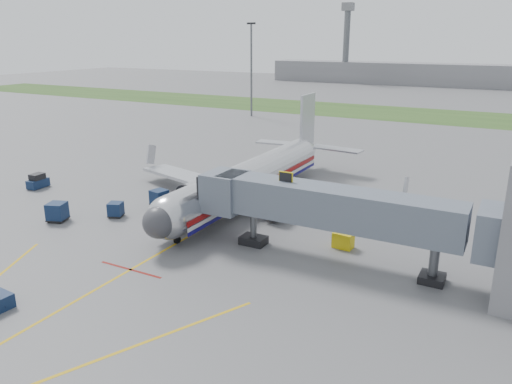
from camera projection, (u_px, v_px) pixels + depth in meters
The scene contains 15 objects.
ground at pixel (163, 251), 42.13m from camera, with size 400.00×400.00×0.00m, color #565659.
grass_strip at pixel (403, 114), 117.78m from camera, with size 300.00×25.00×0.01m, color #2D4C1E.
apron_markings at pixel (98, 288), 35.91m from camera, with size 21.52×50.00×0.01m.
airliner at pixel (250, 178), 54.16m from camera, with size 32.10×35.67×10.25m.
jet_bridge at pixel (330, 208), 39.18m from camera, with size 25.30×4.00×6.90m.
light_mast_left at pixel (251, 68), 111.37m from camera, with size 2.00×0.44×20.40m.
distant_terminal at pixel (425, 74), 188.37m from camera, with size 120.00×14.00×8.00m, color slate.
control_tower at pixel (347, 37), 193.81m from camera, with size 4.00×4.00×30.00m.
baggage_tug at pixel (38, 182), 59.69m from camera, with size 1.42×2.55×1.74m.
baggage_cart_a at pixel (57, 212), 48.82m from camera, with size 2.19×2.19×1.84m.
baggage_cart_b at pixel (159, 198), 53.29m from camera, with size 1.89×1.89×1.73m.
baggage_cart_c at pixel (116, 209), 50.05m from camera, with size 1.78×1.78×1.48m.
belt_loader at pixel (179, 216), 48.90m from camera, with size 2.68×4.18×2.00m.
ground_power_cart at pixel (343, 240), 42.67m from camera, with size 1.76×1.24×1.35m.
ramp_worker at pixel (188, 206), 50.89m from camera, with size 0.58×0.38×1.58m, color #88C317.
Camera 1 is at (25.32, -30.37, 17.27)m, focal length 35.00 mm.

